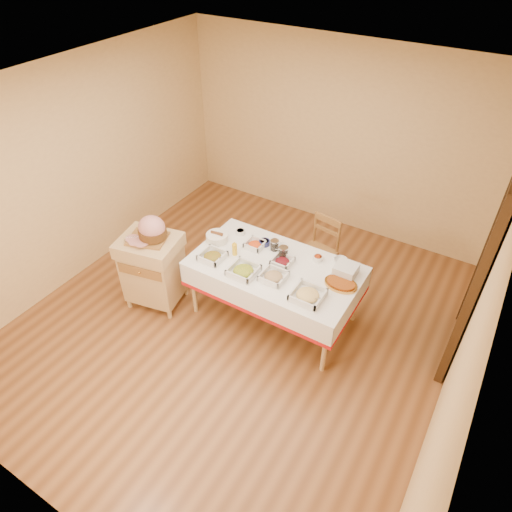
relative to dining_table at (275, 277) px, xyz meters
The scene contains 23 objects.
room_shell 0.82m from the dining_table, 135.00° to the right, with size 5.00×5.00×5.00m.
doorway 2.06m from the dining_table, 17.49° to the left, with size 0.09×1.10×2.20m.
dining_table is the anchor object (origin of this frame).
butcher_cart 1.42m from the dining_table, 158.99° to the right, with size 0.74×0.66×0.92m.
dining_chair 0.87m from the dining_table, 80.02° to the left, with size 0.46×0.44×0.89m.
ham_on_board 1.43m from the dining_table, 159.68° to the right, with size 0.43×0.41×0.29m.
serving_dish_a 0.72m from the dining_table, 157.99° to the right, with size 0.26×0.25×0.11m.
serving_dish_b 0.41m from the dining_table, 127.42° to the right, with size 0.29×0.29×0.12m.
serving_dish_c 0.29m from the dining_table, 65.23° to the right, with size 0.25×0.25×0.10m.
serving_dish_d 0.62m from the dining_table, 27.28° to the right, with size 0.30×0.30×0.11m.
serving_dish_e 0.44m from the dining_table, 154.60° to the left, with size 0.21×0.20×0.10m.
serving_dish_f 0.21m from the dining_table, 52.10° to the left, with size 0.22×0.21×0.10m.
small_bowl_left 0.72m from the dining_table, 155.22° to the left, with size 0.11×0.11×0.05m.
small_bowl_mid 0.43m from the dining_table, 137.86° to the left, with size 0.13×0.13×0.05m.
small_bowl_right 0.51m from the dining_table, 42.27° to the left, with size 0.11×0.11×0.05m.
bowl_white_imported 0.36m from the dining_table, 109.38° to the left, with size 0.16×0.16×0.04m, color silver.
bowl_small_imported 0.74m from the dining_table, 35.45° to the left, with size 0.15×0.15×0.05m, color silver.
preserve_jar_left 0.35m from the dining_table, 121.19° to the left, with size 0.10×0.10×0.12m.
preserve_jar_right 0.28m from the dining_table, 88.58° to the left, with size 0.11×0.11×0.13m.
mustard_bottle 0.54m from the dining_table, behind, with size 0.06×0.06×0.18m.
bread_basket 0.82m from the dining_table, behind, with size 0.25×0.25×0.11m.
plate_stack 0.78m from the dining_table, 19.69° to the left, with size 0.22×0.22×0.12m.
brass_platter 0.75m from the dining_table, ahead, with size 0.35×0.25×0.05m.
Camera 1 is at (2.08, -3.02, 3.90)m, focal length 32.00 mm.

